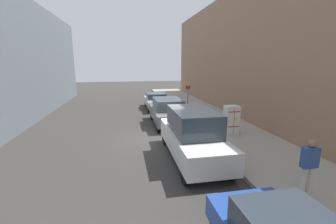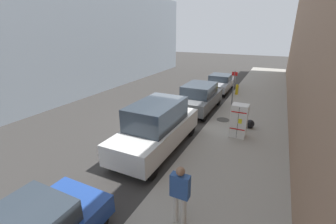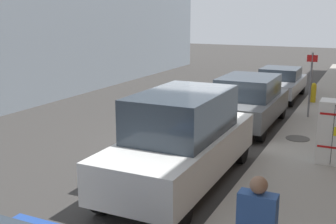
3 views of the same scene
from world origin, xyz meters
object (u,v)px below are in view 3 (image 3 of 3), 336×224
object	(u,v)px
discarded_refrigerator	(334,132)
parked_suv_gray	(248,101)
parked_sedan_silver	(279,83)
parked_van_white	(182,139)
fire_hydrant	(313,92)
street_sign_post	(311,81)

from	to	relation	value
discarded_refrigerator	parked_suv_gray	distance (m)	4.35
parked_sedan_silver	parked_suv_gray	distance (m)	5.51
parked_sedan_silver	parked_van_white	distance (m)	11.17
discarded_refrigerator	fire_hydrant	xyz separation A→B (m)	(1.36, -7.53, -0.37)
street_sign_post	parked_sedan_silver	xyz separation A→B (m)	(1.82, -3.93, -0.76)
parked_sedan_silver	parked_van_white	world-z (taller)	parked_van_white
parked_sedan_silver	discarded_refrigerator	bearing A→B (deg)	109.15
street_sign_post	parked_van_white	bearing A→B (deg)	75.89
parked_sedan_silver	parked_suv_gray	bearing A→B (deg)	90.00
street_sign_post	parked_van_white	size ratio (longest dim) A/B	0.45
discarded_refrigerator	parked_van_white	bearing A→B (deg)	39.92
fire_hydrant	parked_suv_gray	size ratio (longest dim) A/B	0.19
parked_suv_gray	parked_sedan_silver	bearing A→B (deg)	-90.00
street_sign_post	parked_van_white	world-z (taller)	street_sign_post
parked_sedan_silver	fire_hydrant	bearing A→B (deg)	145.86
parked_suv_gray	parked_van_white	world-z (taller)	parked_van_white
parked_suv_gray	parked_van_white	size ratio (longest dim) A/B	0.86
parked_sedan_silver	parked_van_white	bearing A→B (deg)	90.00
fire_hydrant	parked_suv_gray	distance (m)	4.70
fire_hydrant	parked_sedan_silver	xyz separation A→B (m)	(1.65, -1.12, 0.13)
discarded_refrigerator	street_sign_post	xyz separation A→B (m)	(1.18, -4.72, 0.51)
parked_sedan_silver	parked_suv_gray	xyz separation A→B (m)	(-0.00, 5.51, 0.17)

